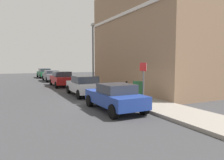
% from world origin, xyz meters
% --- Properties ---
extents(ground, '(80.00, 80.00, 0.00)m').
position_xyz_m(ground, '(0.00, 0.00, 0.00)').
color(ground, '#38383A').
extents(sidewalk, '(2.36, 30.00, 0.15)m').
position_xyz_m(sidewalk, '(2.02, 6.00, 0.07)').
color(sidewalk, gray).
rests_on(sidewalk, ground).
extents(corner_building, '(7.61, 12.40, 8.97)m').
position_xyz_m(corner_building, '(6.95, 4.20, 4.49)').
color(corner_building, '#937256').
rests_on(corner_building, ground).
extents(car_blue, '(1.88, 3.98, 1.36)m').
position_xyz_m(car_blue, '(-0.36, -1.62, 0.71)').
color(car_blue, navy).
rests_on(car_blue, ground).
extents(car_silver, '(1.91, 4.11, 1.46)m').
position_xyz_m(car_silver, '(-0.21, 3.72, 0.76)').
color(car_silver, '#B7B7BC').
rests_on(car_silver, ground).
extents(car_red, '(1.96, 4.23, 1.51)m').
position_xyz_m(car_red, '(-0.37, 10.44, 0.77)').
color(car_red, maroon).
rests_on(car_red, ground).
extents(car_grey, '(1.86, 4.50, 1.40)m').
position_xyz_m(car_grey, '(-0.28, 17.05, 0.75)').
color(car_grey, slate).
rests_on(car_grey, ground).
extents(car_green, '(1.90, 4.43, 1.49)m').
position_xyz_m(car_green, '(-0.23, 23.71, 0.78)').
color(car_green, '#195933').
rests_on(car_green, ground).
extents(utility_cabinet, '(0.46, 0.61, 1.15)m').
position_xyz_m(utility_cabinet, '(1.85, -0.33, 0.68)').
color(utility_cabinet, '#1E4C28').
rests_on(utility_cabinet, sidewalk).
extents(bollard_near_cabinet, '(0.14, 0.14, 1.04)m').
position_xyz_m(bollard_near_cabinet, '(1.95, 1.24, 0.70)').
color(bollard_near_cabinet, black).
rests_on(bollard_near_cabinet, sidewalk).
extents(street_sign, '(0.08, 0.60, 2.30)m').
position_xyz_m(street_sign, '(1.19, -1.84, 1.66)').
color(street_sign, '#59595B').
rests_on(street_sign, sidewalk).
extents(lamppost, '(0.20, 0.44, 5.72)m').
position_xyz_m(lamppost, '(1.66, 6.79, 3.30)').
color(lamppost, '#59595B').
rests_on(lamppost, sidewalk).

